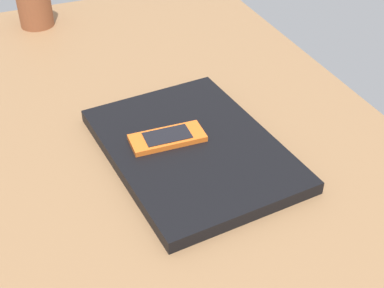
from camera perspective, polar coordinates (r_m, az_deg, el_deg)
desk_surface at (r=91.07cm, az=-4.85°, el=0.64°), size 120.00×80.00×3.00cm
laptop_closed at (r=84.18cm, az=-0.00°, el=-0.52°), size 36.34×27.90×2.07cm
cell_phone_on_laptop at (r=84.07cm, az=-2.64°, el=0.67°), size 5.39×11.90×1.02cm
pen_cup at (r=129.17cm, az=-16.50°, el=14.19°), size 7.56×7.56×10.49cm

